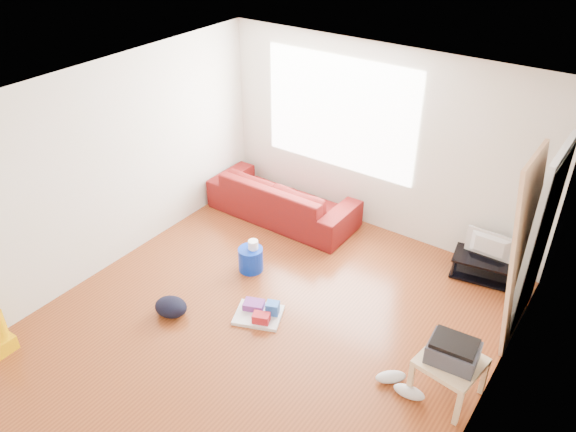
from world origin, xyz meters
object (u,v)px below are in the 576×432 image
Objects in this scene: sofa at (283,217)px; tv_stand at (484,267)px; bucket at (251,269)px; backpack at (172,314)px; side_table at (450,365)px; cleaning_tray at (260,312)px.

sofa reaches higher than tv_stand.
bucket is 1.17m from backpack.
side_table is 2.76m from bucket.
cleaning_tray is at bearing -175.65° from side_table.
side_table reaches higher than tv_stand.
side_table is (3.08, -1.68, 0.37)m from sofa.
cleaning_tray is at bearing -45.11° from bucket.
sofa is 1.28m from bucket.
sofa reaches higher than cleaning_tray.
bucket is at bearing -158.07° from tv_stand.
sofa reaches higher than bucket.
tv_stand reaches higher than cleaning_tray.
tv_stand reaches higher than backpack.
sofa is at bearing 175.49° from tv_stand.
tv_stand is 1.99m from side_table.
cleaning_tray reaches higher than backpack.
cleaning_tray is at bearing -140.15° from tv_stand.
bucket is (-2.69, 0.46, -0.37)m from side_table.
side_table is 1.99× the size of bucket.
side_table is at bearing 1.25° from backpack.
side_table is 1.62× the size of backpack.
side_table reaches higher than sofa.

